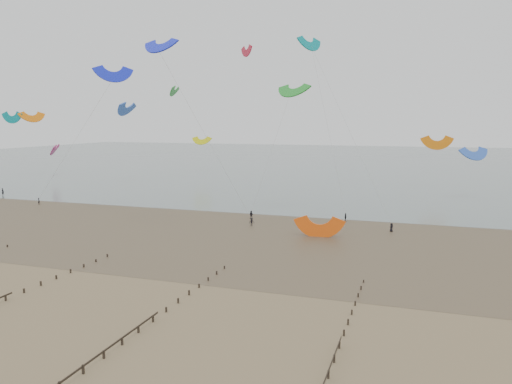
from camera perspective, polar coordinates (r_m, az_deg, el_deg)
ground at (r=57.85m, az=-11.94°, el=-11.51°), size 500.00×500.00×0.00m
sea_and_shore at (r=89.43m, az=-3.05°, el=-4.32°), size 500.00×665.00×0.03m
groynes at (r=41.22m, az=-21.04°, el=-19.57°), size 72.16×50.16×1.00m
kitesurfer_lead at (r=126.29m, az=-23.56°, el=-0.97°), size 0.69×0.62×1.58m
kitesurfers at (r=97.52m, az=13.24°, el=-2.99°), size 169.56×20.20×1.80m
grounded_kite at (r=84.53m, az=7.21°, el=-5.11°), size 7.54×6.09×3.93m
kites_airborne at (r=143.80m, az=-0.22°, el=8.75°), size 237.63×110.46×41.84m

